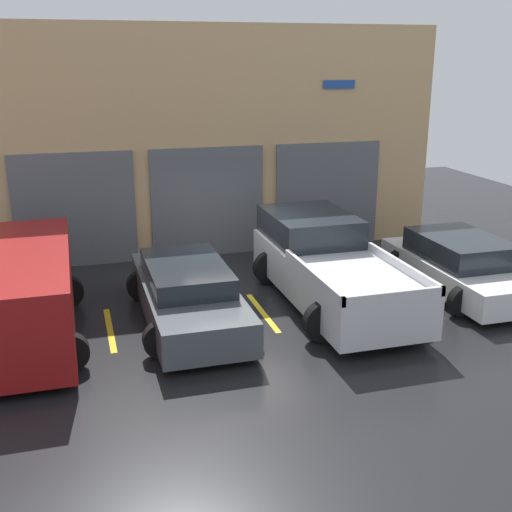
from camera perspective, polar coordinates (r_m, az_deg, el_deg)
ground_plane at (r=14.84m, az=-0.99°, el=-3.04°), size 28.00×28.00×0.00m
shophouse_building at (r=17.24m, az=-4.00°, el=9.82°), size 12.56×0.68×5.98m
pickup_truck at (r=14.07m, az=6.40°, el=-0.82°), size 2.57×5.41×1.71m
sedan_white at (r=15.36m, az=17.73°, el=-0.82°), size 2.28×4.32×1.26m
sedan_side at (r=13.04m, az=-6.10°, el=-3.34°), size 2.19×4.77×1.21m
van_right at (r=12.78m, az=-20.22°, el=-3.12°), size 2.31×4.97×1.73m
parking_stripe_left at (r=13.07m, az=-12.86°, el=-6.38°), size 0.12×2.20×0.01m
parking_stripe_centre at (r=13.57m, az=0.59°, el=-5.03°), size 0.12×2.20×0.01m
parking_stripe_right at (r=14.73m, az=12.46°, el=-3.60°), size 0.12×2.20×0.01m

